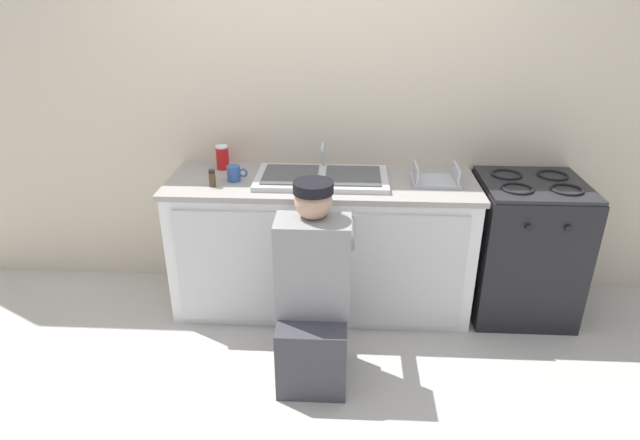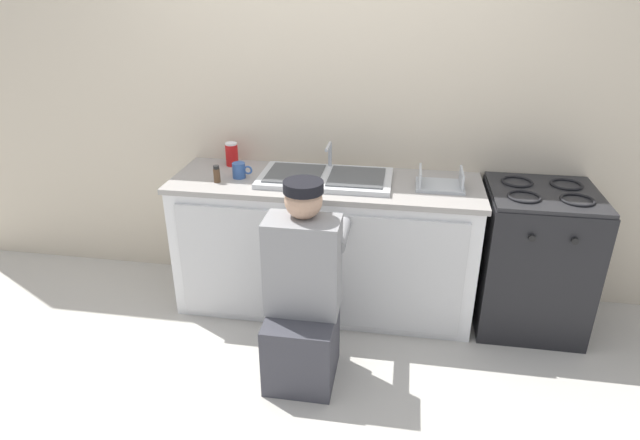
{
  "view_description": "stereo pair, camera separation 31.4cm",
  "coord_description": "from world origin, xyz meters",
  "px_view_note": "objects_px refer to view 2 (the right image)",
  "views": [
    {
      "loc": [
        0.15,
        -2.75,
        2.02
      ],
      "look_at": [
        0.0,
        0.1,
        0.7
      ],
      "focal_mm": 30.0,
      "sensor_mm": 36.0,
      "label": 1
    },
    {
      "loc": [
        0.46,
        -2.71,
        2.02
      ],
      "look_at": [
        0.0,
        0.1,
        0.7
      ],
      "focal_mm": 30.0,
      "sensor_mm": 36.0,
      "label": 2
    }
  ],
  "objects_px": {
    "plumber_person": "(303,301)",
    "spice_bottle_pepper": "(217,174)",
    "coffee_mug": "(239,170)",
    "soda_cup_red": "(232,154)",
    "sink_double_basin": "(325,177)",
    "stove_range": "(533,259)",
    "dish_rack_tray": "(440,184)"
  },
  "relations": [
    {
      "from": "stove_range",
      "to": "soda_cup_red",
      "type": "height_order",
      "value": "soda_cup_red"
    },
    {
      "from": "sink_double_basin",
      "to": "stove_range",
      "type": "relative_size",
      "value": 0.89
    },
    {
      "from": "spice_bottle_pepper",
      "to": "coffee_mug",
      "type": "xyz_separation_m",
      "value": [
        0.11,
        0.1,
        -0.0
      ]
    },
    {
      "from": "stove_range",
      "to": "spice_bottle_pepper",
      "type": "bearing_deg",
      "value": -176.0
    },
    {
      "from": "stove_range",
      "to": "soda_cup_red",
      "type": "xyz_separation_m",
      "value": [
        -1.92,
        0.18,
        0.5
      ]
    },
    {
      "from": "plumber_person",
      "to": "coffee_mug",
      "type": "height_order",
      "value": "plumber_person"
    },
    {
      "from": "dish_rack_tray",
      "to": "soda_cup_red",
      "type": "relative_size",
      "value": 1.84
    },
    {
      "from": "sink_double_basin",
      "to": "spice_bottle_pepper",
      "type": "relative_size",
      "value": 7.62
    },
    {
      "from": "spice_bottle_pepper",
      "to": "coffee_mug",
      "type": "height_order",
      "value": "spice_bottle_pepper"
    },
    {
      "from": "sink_double_basin",
      "to": "plumber_person",
      "type": "height_order",
      "value": "plumber_person"
    },
    {
      "from": "plumber_person",
      "to": "dish_rack_tray",
      "type": "height_order",
      "value": "plumber_person"
    },
    {
      "from": "plumber_person",
      "to": "soda_cup_red",
      "type": "xyz_separation_m",
      "value": [
        -0.64,
        0.88,
        0.49
      ]
    },
    {
      "from": "plumber_person",
      "to": "soda_cup_red",
      "type": "distance_m",
      "value": 1.19
    },
    {
      "from": "plumber_person",
      "to": "coffee_mug",
      "type": "relative_size",
      "value": 8.76
    },
    {
      "from": "spice_bottle_pepper",
      "to": "plumber_person",
      "type": "bearing_deg",
      "value": -42.08
    },
    {
      "from": "stove_range",
      "to": "spice_bottle_pepper",
      "type": "xyz_separation_m",
      "value": [
        -1.92,
        -0.13,
        0.48
      ]
    },
    {
      "from": "plumber_person",
      "to": "coffee_mug",
      "type": "xyz_separation_m",
      "value": [
        -0.52,
        0.67,
        0.46
      ]
    },
    {
      "from": "spice_bottle_pepper",
      "to": "coffee_mug",
      "type": "relative_size",
      "value": 0.83
    },
    {
      "from": "stove_range",
      "to": "dish_rack_tray",
      "type": "relative_size",
      "value": 3.2
    },
    {
      "from": "coffee_mug",
      "to": "dish_rack_tray",
      "type": "bearing_deg",
      "value": 1.51
    },
    {
      "from": "stove_range",
      "to": "soda_cup_red",
      "type": "relative_size",
      "value": 5.9
    },
    {
      "from": "stove_range",
      "to": "coffee_mug",
      "type": "height_order",
      "value": "coffee_mug"
    },
    {
      "from": "soda_cup_red",
      "to": "coffee_mug",
      "type": "relative_size",
      "value": 1.21
    },
    {
      "from": "soda_cup_red",
      "to": "sink_double_basin",
      "type": "bearing_deg",
      "value": -15.49
    },
    {
      "from": "stove_range",
      "to": "dish_rack_tray",
      "type": "distance_m",
      "value": 0.75
    },
    {
      "from": "dish_rack_tray",
      "to": "coffee_mug",
      "type": "xyz_separation_m",
      "value": [
        -1.21,
        -0.03,
        0.02
      ]
    },
    {
      "from": "stove_range",
      "to": "dish_rack_tray",
      "type": "bearing_deg",
      "value": -179.49
    },
    {
      "from": "sink_double_basin",
      "to": "coffee_mug",
      "type": "bearing_deg",
      "value": -175.73
    },
    {
      "from": "spice_bottle_pepper",
      "to": "dish_rack_tray",
      "type": "bearing_deg",
      "value": 5.56
    },
    {
      "from": "plumber_person",
      "to": "spice_bottle_pepper",
      "type": "relative_size",
      "value": 10.52
    },
    {
      "from": "sink_double_basin",
      "to": "spice_bottle_pepper",
      "type": "xyz_separation_m",
      "value": [
        -0.64,
        -0.14,
        0.03
      ]
    },
    {
      "from": "plumber_person",
      "to": "spice_bottle_pepper",
      "type": "bearing_deg",
      "value": 137.92
    }
  ]
}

